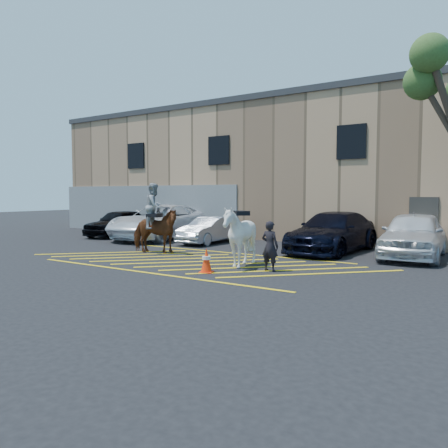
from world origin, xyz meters
The scene contains 12 objects.
ground centered at (0.00, 0.00, 0.00)m, with size 90.00×90.00×0.00m, color black.
car_black_suv centered at (-8.97, 4.54, 0.73)m, with size 1.73×4.31×1.47m, color black.
car_white_pickup centered at (-6.14, 4.79, 0.88)m, with size 2.93×6.35×1.77m, color white.
car_silver_sedan centered at (-2.91, 4.55, 0.62)m, with size 1.31×3.77×1.24m, color #999DA7.
car_blue_suv centered at (3.01, 4.76, 0.80)m, with size 2.23×5.50×1.60m, color black.
car_white_suv centered at (6.01, 4.77, 0.85)m, with size 2.00×4.97×1.69m, color white.
handler centered at (2.92, -0.57, 0.76)m, with size 0.55×0.36×1.52m, color black.
warehouse centered at (-0.01, 11.99, 3.65)m, with size 32.42×10.20×7.30m.
hatching_zone centered at (0.00, -0.30, 0.01)m, with size 12.60×5.12×0.01m.
mounted_bay centered at (-2.69, 0.51, 1.11)m, with size 2.25×1.44×2.74m.
saddled_white centered at (1.76, -0.42, 0.97)m, with size 2.27×2.33×1.93m.
traffic_cone centered at (1.45, -1.80, 0.37)m, with size 0.48×0.48×0.73m.
Camera 1 is at (8.91, -12.22, 2.34)m, focal length 35.00 mm.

